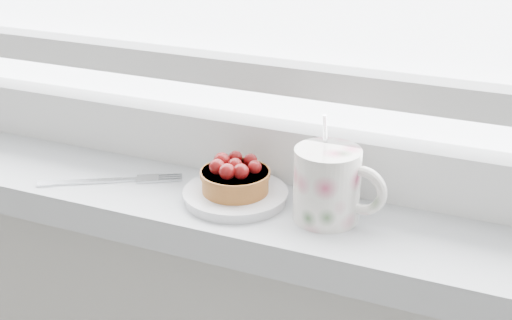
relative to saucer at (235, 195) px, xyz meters
The scene contains 4 objects.
saucer is the anchor object (origin of this frame).
raspberry_tart 0.02m from the saucer, 136.72° to the right, with size 0.08×0.08×0.04m.
floral_mug 0.12m from the saucer, ahead, with size 0.11×0.08×0.12m.
fork 0.17m from the saucer, behind, with size 0.16×0.10×0.00m.
Camera 1 is at (0.34, 1.20, 1.32)m, focal length 50.00 mm.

